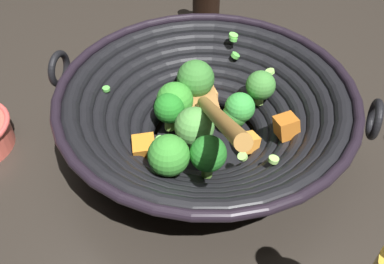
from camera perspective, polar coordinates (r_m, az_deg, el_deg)
ground_plane at (r=0.66m, az=1.72°, el=-1.63°), size 4.00×4.00×0.00m
wok at (r=0.61m, az=1.81°, el=2.88°), size 0.45×0.42×0.21m
soy_sauce_bottle at (r=0.88m, az=1.89°, el=17.01°), size 0.05×0.05×0.17m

